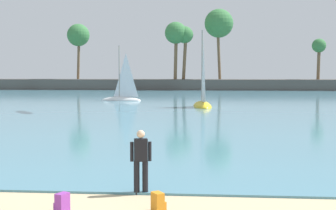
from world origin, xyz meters
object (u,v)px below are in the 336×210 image
(backpack_near_kite, at_px, (158,202))
(sailboat_toward_headland, at_px, (122,95))
(person_at_waterline, at_px, (141,160))
(sailboat_near_shore, at_px, (203,99))
(backpack_by_trailer, at_px, (62,203))

(backpack_near_kite, bearing_deg, sailboat_toward_headland, 101.46)
(person_at_waterline, bearing_deg, backpack_near_kite, -67.83)
(backpack_near_kite, distance_m, sailboat_near_shore, 30.90)
(person_at_waterline, xyz_separation_m, sailboat_toward_headland, (-7.29, 37.49, -0.27))
(person_at_waterline, bearing_deg, sailboat_toward_headland, 101.01)
(backpack_near_kite, distance_m, backpack_by_trailer, 2.16)
(backpack_by_trailer, xyz_separation_m, sailboat_near_shore, (2.78, 31.14, 0.50))
(person_at_waterline, height_order, sailboat_near_shore, sailboat_near_shore)
(person_at_waterline, bearing_deg, sailboat_near_shore, 87.61)
(sailboat_near_shore, xyz_separation_m, sailboat_toward_headland, (-8.52, 8.08, -0.08))
(backpack_by_trailer, bearing_deg, backpack_near_kite, 6.59)
(backpack_by_trailer, distance_m, sailboat_toward_headland, 39.64)
(backpack_near_kite, relative_size, backpack_by_trailer, 1.00)
(person_at_waterline, distance_m, backpack_near_kite, 1.74)
(sailboat_near_shore, relative_size, sailboat_toward_headland, 1.15)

